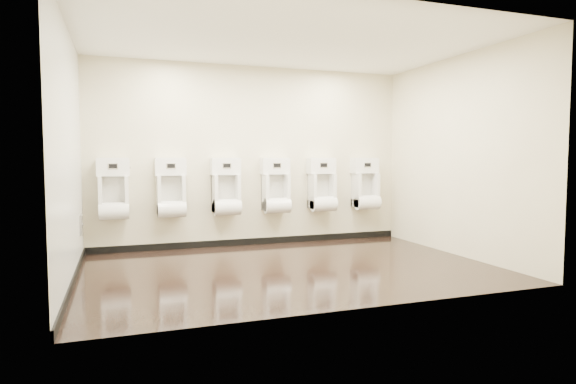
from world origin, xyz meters
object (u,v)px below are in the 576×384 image
urinal_1 (171,192)px  urinal_4 (322,189)px  urinal_2 (226,191)px  urinal_5 (366,188)px  urinal_3 (276,190)px  access_panel (81,225)px  urinal_0 (114,193)px

urinal_1 → urinal_4: 2.41m
urinal_2 → urinal_5: same height
urinal_3 → access_panel: bearing=-171.9°
urinal_0 → urinal_1: (0.79, 0.00, 0.00)m
access_panel → urinal_2: size_ratio=0.29×
access_panel → urinal_0: urinal_0 is taller
urinal_1 → urinal_5: size_ratio=1.00×
urinal_0 → urinal_1: 0.79m
urinal_4 → urinal_5: same height
urinal_2 → urinal_3: 0.79m
access_panel → urinal_0: 0.68m
urinal_0 → urinal_2: 1.61m
urinal_1 → urinal_4: size_ratio=1.00×
access_panel → urinal_5: bearing=5.2°
access_panel → urinal_1: (1.19, 0.40, 0.37)m
urinal_4 → urinal_5: 0.79m
access_panel → urinal_4: bearing=6.3°
urinal_3 → urinal_4: (0.79, 0.00, 0.00)m
urinal_2 → urinal_4: bearing=0.0°
urinal_0 → urinal_2: (1.61, 0.00, 0.00)m
urinal_0 → urinal_1: bearing=0.0°
urinal_1 → urinal_3: same height
access_panel → urinal_4: (3.60, 0.40, 0.37)m
access_panel → urinal_2: bearing=11.2°
urinal_0 → urinal_5: size_ratio=1.00×
urinal_3 → urinal_4: same height
urinal_1 → urinal_2: 0.82m
urinal_2 → urinal_5: 2.38m
urinal_1 → urinal_2: bearing=0.0°
urinal_0 → urinal_4: size_ratio=1.00×
urinal_3 → urinal_4: size_ratio=1.00×
urinal_5 → urinal_3: bearing=180.0°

